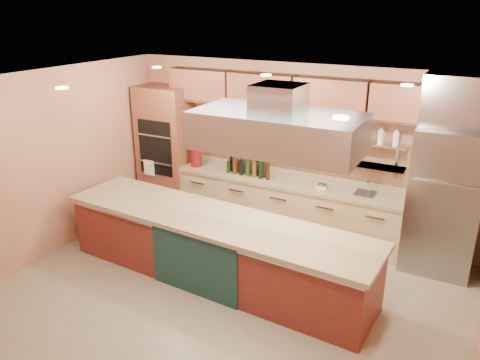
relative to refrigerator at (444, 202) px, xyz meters
The scene contains 20 objects.
floor 3.35m from the refrigerator, 137.68° to the right, with size 6.00×5.00×0.02m, color gray.
ceiling 3.63m from the refrigerator, 137.68° to the right, with size 6.00×5.00×0.02m, color black.
wall_back 2.40m from the refrigerator, behind, with size 6.00×0.04×2.80m, color #B57755.
wall_front 5.21m from the refrigerator, 116.86° to the right, with size 6.00×0.04×2.80m, color #B57755.
wall_left 5.77m from the refrigerator, 158.20° to the right, with size 0.04×5.00×2.80m, color #B57755.
oven_stack 4.80m from the refrigerator, behind, with size 0.95×0.64×2.30m, color brown.
refrigerator is the anchor object (origin of this frame).
back_counter 2.47m from the refrigerator, behind, with size 3.84×0.64×0.93m, color tan.
wall_shelf_lower 2.43m from the refrigerator, behind, with size 3.60×0.26×0.03m, color #A1A3A8.
wall_shelf_upper 2.50m from the refrigerator, behind, with size 3.60×0.26×0.03m, color #A1A3A8.
upper_cabinets 2.69m from the refrigerator, behind, with size 4.60×0.36×0.55m, color brown.
range_hood 2.78m from the refrigerator, 136.45° to the right, with size 2.00×1.00×0.45m, color #A1A3A8.
ceiling_downlights 3.50m from the refrigerator, 140.46° to the right, with size 4.00×2.80×0.02m, color #FFE5A5.
island 3.28m from the refrigerator, 147.54° to the right, with size 4.49×0.98×0.94m, color maroon.
flower_vase 4.13m from the refrigerator, behind, with size 0.20×0.20×0.35m, color maroon.
oil_bottle_cluster 3.07m from the refrigerator, behind, with size 0.86×0.25×0.28m, color black.
kitchen_scale 1.78m from the refrigerator, behind, with size 0.16×0.12×0.09m, color silver.
bar_faucet 1.08m from the refrigerator, behind, with size 0.03×0.03×0.24m, color silver.
copper_kettle 3.55m from the refrigerator, behind, with size 0.19×0.19×0.16m, color #B85D2A.
green_canister 3.01m from the refrigerator, behind, with size 0.14×0.14×0.17m, color #0D3F1B.
Camera 1 is at (2.63, -4.53, 3.63)m, focal length 35.00 mm.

